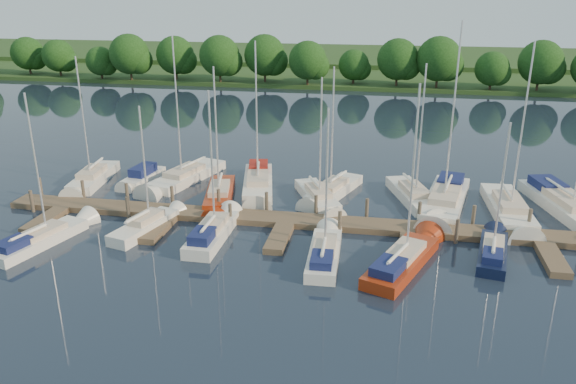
% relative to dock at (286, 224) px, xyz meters
% --- Properties ---
extents(ground, '(260.00, 260.00, 0.00)m').
position_rel_dock_xyz_m(ground, '(0.00, -7.31, -0.20)').
color(ground, '#16212D').
rests_on(ground, ground).
extents(dock, '(40.00, 6.00, 0.40)m').
position_rel_dock_xyz_m(dock, '(0.00, 0.00, 0.00)').
color(dock, brown).
rests_on(dock, ground).
extents(mooring_pilings, '(38.24, 2.84, 2.00)m').
position_rel_dock_xyz_m(mooring_pilings, '(0.00, 1.13, 0.40)').
color(mooring_pilings, '#473D33').
rests_on(mooring_pilings, ground).
extents(far_shore, '(180.00, 30.00, 0.60)m').
position_rel_dock_xyz_m(far_shore, '(0.00, 67.69, 0.10)').
color(far_shore, '#244219').
rests_on(far_shore, ground).
extents(distant_hill, '(220.00, 40.00, 1.40)m').
position_rel_dock_xyz_m(distant_hill, '(0.00, 92.69, 0.50)').
color(distant_hill, '#2D4A20').
rests_on(distant_hill, ground).
extents(treeline, '(146.02, 9.20, 8.29)m').
position_rel_dock_xyz_m(treeline, '(4.89, 54.98, 3.86)').
color(treeline, '#38281C').
rests_on(treeline, ground).
extents(sailboat_n_0, '(2.82, 8.23, 10.52)m').
position_rel_dock_xyz_m(sailboat_n_0, '(-16.97, 5.83, 0.08)').
color(sailboat_n_0, white).
rests_on(sailboat_n_0, ground).
extents(motorboat, '(2.08, 5.41, 1.60)m').
position_rel_dock_xyz_m(motorboat, '(-13.17, 6.93, 0.14)').
color(motorboat, white).
rests_on(motorboat, ground).
extents(sailboat_n_2, '(4.36, 9.50, 11.95)m').
position_rel_dock_xyz_m(sailboat_n_2, '(-9.82, 7.45, 0.07)').
color(sailboat_n_2, white).
rests_on(sailboat_n_2, ground).
extents(sailboat_n_3, '(3.28, 8.06, 10.24)m').
position_rel_dock_xyz_m(sailboat_n_3, '(-5.76, 3.99, 0.08)').
color(sailboat_n_3, '#96290D').
rests_on(sailboat_n_3, ground).
extents(sailboat_n_4, '(3.79, 9.33, 11.78)m').
position_rel_dock_xyz_m(sailboat_n_4, '(-3.50, 6.93, 0.14)').
color(sailboat_n_4, white).
rests_on(sailboat_n_4, ground).
extents(sailboat_n_5, '(4.27, 7.25, 9.56)m').
position_rel_dock_xyz_m(sailboat_n_5, '(1.53, 4.88, 0.08)').
color(sailboat_n_5, white).
rests_on(sailboat_n_5, ground).
extents(sailboat_n_6, '(3.97, 7.85, 10.07)m').
position_rel_dock_xyz_m(sailboat_n_6, '(2.36, 6.52, 0.07)').
color(sailboat_n_6, white).
rests_on(sailboat_n_6, ground).
extents(sailboat_n_7, '(4.00, 8.17, 10.52)m').
position_rel_dock_xyz_m(sailboat_n_7, '(8.45, 6.24, 0.08)').
color(sailboat_n_7, white).
rests_on(sailboat_n_7, ground).
extents(sailboat_n_8, '(4.31, 10.73, 13.40)m').
position_rel_dock_xyz_m(sailboat_n_8, '(10.58, 5.60, 0.13)').
color(sailboat_n_8, white).
rests_on(sailboat_n_8, ground).
extents(sailboat_n_9, '(2.61, 9.63, 12.22)m').
position_rel_dock_xyz_m(sailboat_n_9, '(14.84, 4.67, 0.08)').
color(sailboat_n_9, white).
rests_on(sailboat_n_9, ground).
extents(sailboat_n_10, '(4.75, 11.04, 13.81)m').
position_rel_dock_xyz_m(sailboat_n_10, '(18.97, 5.94, 0.14)').
color(sailboat_n_10, white).
rests_on(sailboat_n_10, ground).
extents(sailboat_s_0, '(3.38, 7.61, 9.59)m').
position_rel_dock_xyz_m(sailboat_s_0, '(-14.29, -5.22, 0.11)').
color(sailboat_s_0, white).
rests_on(sailboat_s_0, ground).
extents(sailboat_s_1, '(2.90, 6.52, 8.57)m').
position_rel_dock_xyz_m(sailboat_s_1, '(-8.73, -2.26, 0.09)').
color(sailboat_s_1, white).
rests_on(sailboat_s_1, ground).
extents(sailboat_s_2, '(1.80, 7.40, 9.68)m').
position_rel_dock_xyz_m(sailboat_s_2, '(-4.19, -2.59, 0.14)').
color(sailboat_s_2, white).
rests_on(sailboat_s_2, ground).
extents(sailboat_s_3, '(1.92, 7.14, 9.15)m').
position_rel_dock_xyz_m(sailboat_s_3, '(3.06, -4.15, 0.12)').
color(sailboat_s_3, white).
rests_on(sailboat_s_3, ground).
extents(sailboat_s_4, '(4.46, 8.30, 10.64)m').
position_rel_dock_xyz_m(sailboat_s_4, '(7.58, -4.25, 0.12)').
color(sailboat_s_4, '#96290D').
rests_on(sailboat_s_4, ground).
extents(sailboat_s_5, '(2.53, 6.50, 8.31)m').
position_rel_dock_xyz_m(sailboat_s_5, '(12.73, -2.18, 0.11)').
color(sailboat_s_5, black).
rests_on(sailboat_s_5, ground).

